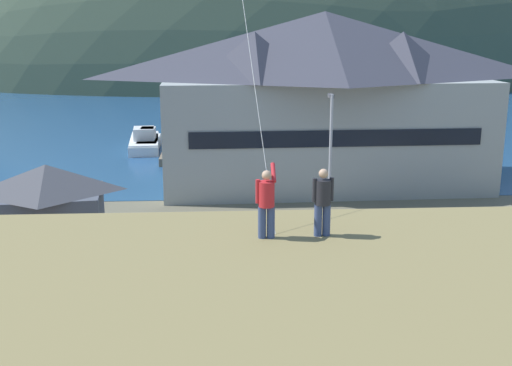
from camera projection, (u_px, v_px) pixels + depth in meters
ground_plane at (234, 321)px, 24.71m from camera, size 600.00×600.00×0.00m
parking_lot_pad at (231, 272)px, 29.55m from camera, size 40.00×20.00×0.10m
bay_water at (223, 115)px, 82.83m from camera, size 360.00×84.00×0.03m
far_hill_west_ridge at (133, 79)px, 140.99m from camera, size 105.97×51.06×91.23m
far_hill_east_peak at (275, 81)px, 137.44m from camera, size 139.85×69.67×78.56m
far_hill_center_saddle at (278, 81)px, 135.85m from camera, size 137.05×57.40×75.11m
harbor_lodge at (324, 94)px, 44.97m from camera, size 24.48×12.07×12.44m
storage_shed_near_lot at (49, 207)px, 32.01m from camera, size 6.21×5.19×4.59m
wharf_dock at (183, 147)px, 58.91m from camera, size 3.20×14.35×0.70m
moored_boat_wharfside at (144, 142)px, 59.57m from camera, size 3.44×8.64×2.16m
moored_boat_outer_mooring at (221, 136)px, 62.51m from camera, size 3.17×7.94×2.16m
moored_boat_inner_slip at (149, 142)px, 59.45m from camera, size 1.98×5.94×2.16m
parked_car_back_row_right at (511, 294)px, 24.69m from camera, size 4.26×2.18×1.82m
parked_car_front_row_red at (223, 242)px, 30.67m from camera, size 4.33×2.31×1.82m
parked_car_mid_row_far at (333, 282)px, 25.76m from camera, size 4.36×2.38×1.82m
parked_car_mid_row_center at (398, 246)px, 30.06m from camera, size 4.26×2.16×1.82m
parking_light_pole at (330, 155)px, 34.16m from camera, size 0.24×0.78×7.72m
person_kite_flyer at (266, 201)px, 15.47m from camera, size 0.51×0.66×1.86m
person_companion at (323, 200)px, 15.64m from camera, size 0.55×0.40×1.74m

